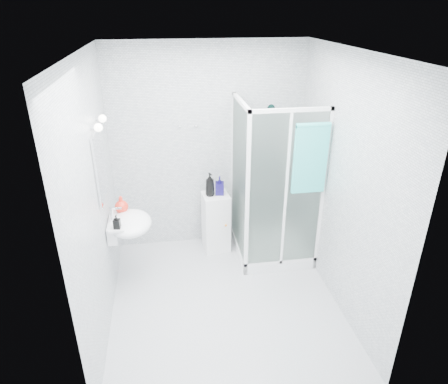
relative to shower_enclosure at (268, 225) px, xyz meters
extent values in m
cube|color=silver|center=(-0.67, -0.77, 0.85)|extent=(2.40, 2.60, 2.60)
cube|color=silver|center=(-0.67, -0.77, -0.44)|extent=(2.40, 2.60, 0.01)
cube|color=white|center=(-0.67, -0.77, 2.15)|extent=(2.40, 2.60, 0.01)
cube|color=white|center=(0.08, 0.08, -0.39)|extent=(0.90, 0.90, 0.12)
cube|color=white|center=(-0.35, 0.08, 1.53)|extent=(0.04, 0.90, 0.04)
cube|color=white|center=(0.08, -0.35, 1.53)|extent=(0.90, 0.04, 0.04)
cube|color=white|center=(-0.35, -0.35, 0.55)|extent=(0.04, 0.04, 2.00)
cube|color=white|center=(-0.36, 0.08, 0.59)|extent=(0.02, 0.82, 1.84)
cube|color=white|center=(0.08, -0.36, 0.59)|extent=(0.82, 0.02, 1.84)
cube|color=white|center=(0.08, -0.35, 0.59)|extent=(0.03, 0.04, 1.84)
cylinder|color=silver|center=(0.08, 0.47, 0.90)|extent=(0.02, 0.02, 1.00)
cylinder|color=silver|center=(0.08, 0.44, 1.37)|extent=(0.09, 0.05, 0.09)
cylinder|color=silver|center=(0.13, 0.50, 0.60)|extent=(0.12, 0.04, 0.12)
cylinder|color=silver|center=(0.36, -0.39, 1.33)|extent=(0.03, 0.05, 0.03)
cube|color=white|center=(-1.81, -0.32, 0.30)|extent=(0.10, 0.40, 0.18)
ellipsoid|color=white|center=(-1.63, -0.32, 0.35)|extent=(0.46, 0.56, 0.20)
cube|color=white|center=(-1.75, -0.32, 0.40)|extent=(0.16, 0.50, 0.02)
cylinder|color=silver|center=(-1.81, -0.32, 0.48)|extent=(0.04, 0.04, 0.16)
cylinder|color=silver|center=(-1.76, -0.32, 0.55)|extent=(0.12, 0.02, 0.02)
cube|color=white|center=(-1.85, -0.32, 1.05)|extent=(0.02, 0.60, 0.70)
cylinder|color=silver|center=(-1.84, -0.48, 1.47)|extent=(0.05, 0.04, 0.04)
sphere|color=white|center=(-1.80, -0.48, 1.47)|extent=(0.08, 0.08, 0.08)
cylinder|color=silver|center=(-1.84, -0.16, 1.47)|extent=(0.05, 0.04, 0.04)
sphere|color=white|center=(-1.80, -0.16, 1.47)|extent=(0.08, 0.08, 0.08)
cylinder|color=silver|center=(-1.02, 0.50, 1.17)|extent=(0.02, 0.04, 0.02)
sphere|color=silver|center=(-1.02, 0.48, 1.17)|extent=(0.03, 0.03, 0.03)
cylinder|color=silver|center=(-0.82, 0.50, 1.17)|extent=(0.02, 0.04, 0.02)
sphere|color=silver|center=(-0.82, 0.48, 1.17)|extent=(0.03, 0.03, 0.03)
cube|color=white|center=(-0.62, 0.29, -0.06)|extent=(0.35, 0.35, 0.78)
cube|color=white|center=(-0.62, 0.13, -0.06)|extent=(0.29, 0.04, 0.66)
sphere|color=orange|center=(-0.51, 0.11, -0.02)|extent=(0.03, 0.03, 0.03)
cube|color=#33C3BE|center=(0.31, -0.40, 1.01)|extent=(0.37, 0.04, 0.75)
cylinder|color=#33C3BE|center=(0.31, -0.40, 1.38)|extent=(0.37, 0.05, 0.05)
imported|color=black|center=(-0.69, 0.28, 0.48)|extent=(0.15, 0.15, 0.30)
imported|color=#130C4C|center=(-0.56, 0.30, 0.45)|extent=(0.12, 0.12, 0.24)
imported|color=red|center=(-1.72, -0.15, 0.51)|extent=(0.16, 0.16, 0.19)
imported|color=black|center=(-1.74, -0.51, 0.49)|extent=(0.08, 0.08, 0.15)
camera|label=1|loc=(-1.20, -4.17, 2.51)|focal=32.00mm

